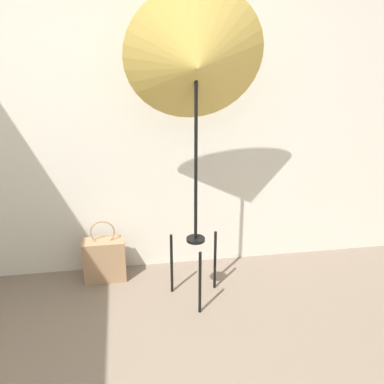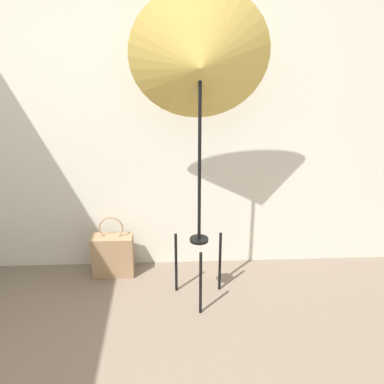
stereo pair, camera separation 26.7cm
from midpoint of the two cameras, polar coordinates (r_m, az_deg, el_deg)
wall_back at (r=3.28m, az=-5.27°, el=11.23°), size 8.00×0.05×2.60m
photo_umbrella at (r=2.73m, az=3.96°, el=15.83°), size 0.86×0.45×2.05m
tote_bag at (r=3.50m, az=-7.85°, el=-7.96°), size 0.31×0.15×0.49m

